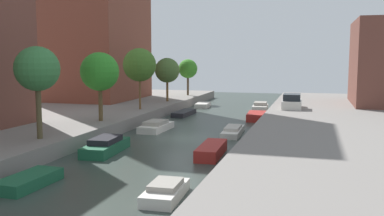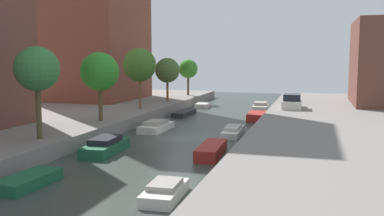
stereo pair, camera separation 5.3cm
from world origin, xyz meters
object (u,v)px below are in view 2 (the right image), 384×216
(street_tree_1, at_px, (37,69))
(moored_boat_right_4, at_px, (257,116))
(street_tree_2, at_px, (100,72))
(moored_boat_right_1, at_px, (165,191))
(street_tree_5, at_px, (188,69))
(moored_boat_left_1, at_px, (28,181))
(moored_boat_right_5, at_px, (260,107))
(parked_car, at_px, (292,102))
(moored_boat_right_2, at_px, (211,150))
(moored_boat_left_5, at_px, (203,105))
(moored_boat_left_3, at_px, (156,126))
(street_tree_4, at_px, (167,70))
(moored_boat_left_2, at_px, (106,146))
(street_tree_3, at_px, (140,65))
(moored_boat_left_4, at_px, (184,113))
(moored_boat_right_3, at_px, (233,131))

(street_tree_1, distance_m, moored_boat_right_4, 21.67)
(street_tree_2, height_order, moored_boat_right_1, street_tree_2)
(street_tree_5, height_order, moored_boat_left_1, street_tree_5)
(street_tree_2, relative_size, moored_boat_right_5, 1.49)
(parked_car, distance_m, moored_boat_right_2, 17.99)
(moored_boat_left_5, bearing_deg, moored_boat_right_5, -6.43)
(moored_boat_right_1, bearing_deg, moored_boat_left_3, 112.18)
(street_tree_1, height_order, parked_car, street_tree_1)
(street_tree_4, bearing_deg, street_tree_1, -90.00)
(moored_boat_right_4, bearing_deg, street_tree_1, -120.26)
(moored_boat_left_2, bearing_deg, street_tree_3, 104.38)
(moored_boat_left_1, relative_size, moored_boat_left_3, 0.85)
(parked_car, distance_m, moored_boat_right_5, 7.11)
(street_tree_4, distance_m, parked_car, 14.40)
(street_tree_4, relative_size, street_tree_5, 1.04)
(moored_boat_left_2, distance_m, moored_boat_left_5, 25.25)
(street_tree_3, bearing_deg, moored_boat_left_4, 52.56)
(street_tree_5, bearing_deg, moored_boat_left_1, -84.73)
(street_tree_3, xyz_separation_m, moored_boat_right_5, (10.04, 10.66, -4.80))
(street_tree_5, bearing_deg, moored_boat_left_2, -83.20)
(moored_boat_right_1, xyz_separation_m, moored_boat_right_5, (0.08, 31.53, 0.07))
(parked_car, bearing_deg, moored_boat_right_4, -149.01)
(street_tree_5, bearing_deg, parked_car, -38.97)
(street_tree_3, xyz_separation_m, moored_boat_left_4, (3.10, 4.05, -4.94))
(street_tree_1, bearing_deg, street_tree_5, 90.00)
(moored_boat_right_3, bearing_deg, moored_boat_left_4, 125.82)
(moored_boat_left_2, relative_size, moored_boat_left_5, 1.37)
(street_tree_4, relative_size, moored_boat_left_1, 1.43)
(street_tree_3, relative_size, moored_boat_left_4, 1.32)
(moored_boat_right_1, bearing_deg, moored_boat_left_5, 101.90)
(moored_boat_left_3, bearing_deg, moored_boat_right_3, -0.00)
(moored_boat_right_2, bearing_deg, street_tree_2, 153.17)
(street_tree_1, xyz_separation_m, moored_boat_left_2, (3.54, 1.59, -4.73))
(moored_boat_left_5, height_order, moored_boat_right_2, moored_boat_right_2)
(moored_boat_right_2, bearing_deg, moored_boat_left_3, 130.62)
(street_tree_2, distance_m, moored_boat_right_4, 15.67)
(street_tree_2, bearing_deg, parked_car, 42.18)
(street_tree_3, distance_m, moored_boat_right_4, 12.03)
(moored_boat_left_4, height_order, moored_boat_left_5, moored_boat_left_5)
(moored_boat_right_2, height_order, moored_boat_right_4, moored_boat_right_4)
(street_tree_5, distance_m, moored_boat_right_5, 12.01)
(moored_boat_left_4, xyz_separation_m, moored_boat_right_2, (6.90, -16.86, 0.12))
(street_tree_1, distance_m, moored_boat_left_3, 11.66)
(street_tree_3, distance_m, moored_boat_left_3, 8.12)
(moored_boat_left_5, relative_size, moored_boat_right_2, 0.78)
(street_tree_4, height_order, moored_boat_right_3, street_tree_4)
(street_tree_3, relative_size, moored_boat_right_2, 1.39)
(moored_boat_left_1, distance_m, moored_boat_left_2, 7.28)
(moored_boat_left_4, height_order, moored_boat_right_4, moored_boat_right_4)
(moored_boat_left_3, bearing_deg, parked_car, 45.11)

